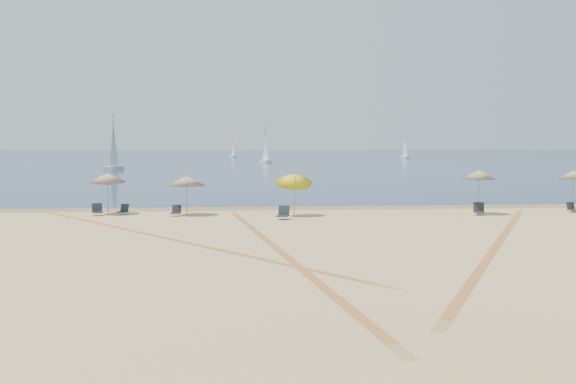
% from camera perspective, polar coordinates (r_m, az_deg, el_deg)
% --- Properties ---
extents(ground, '(160.00, 160.00, 0.00)m').
position_cam_1_polar(ground, '(19.80, 5.30, -7.84)').
color(ground, tan).
rests_on(ground, ground).
extents(ocean, '(500.00, 500.00, 0.00)m').
position_cam_1_polar(ocean, '(244.10, -4.37, 3.08)').
color(ocean, '#0C2151').
rests_on(ocean, ground).
extents(wet_sand, '(500.00, 500.00, 0.00)m').
position_cam_1_polar(wet_sand, '(43.38, -0.48, -1.34)').
color(wet_sand, olive).
rests_on(wet_sand, ground).
extents(umbrella_1, '(2.06, 2.10, 2.48)m').
position_cam_1_polar(umbrella_1, '(40.81, -14.85, 1.17)').
color(umbrella_1, gray).
rests_on(umbrella_1, ground).
extents(umbrella_2, '(2.19, 2.19, 2.30)m').
position_cam_1_polar(umbrella_2, '(39.39, -8.49, 0.93)').
color(umbrella_2, gray).
rests_on(umbrella_2, ground).
extents(umbrella_3, '(2.06, 2.13, 2.77)m').
position_cam_1_polar(umbrella_3, '(38.39, 0.50, 1.16)').
color(umbrella_3, gray).
rests_on(umbrella_3, ground).
extents(umbrella_4, '(1.95, 1.95, 2.64)m').
position_cam_1_polar(umbrella_4, '(40.97, 15.68, 1.40)').
color(umbrella_4, gray).
rests_on(umbrella_4, ground).
extents(umbrella_5, '(1.92, 1.96, 2.58)m').
position_cam_1_polar(umbrella_5, '(44.41, 22.81, 1.34)').
color(umbrella_5, gray).
rests_on(umbrella_5, ground).
extents(chair_2, '(0.72, 0.79, 0.68)m').
position_cam_1_polar(chair_2, '(40.39, -15.66, -1.47)').
color(chair_2, black).
rests_on(chair_2, ground).
extents(chair_3, '(0.71, 0.76, 0.62)m').
position_cam_1_polar(chair_3, '(40.37, -13.60, -1.47)').
color(chair_3, black).
rests_on(chair_3, ground).
extents(chair_4, '(0.59, 0.67, 0.63)m').
position_cam_1_polar(chair_4, '(39.06, -9.34, -1.59)').
color(chair_4, black).
rests_on(chair_4, ground).
extents(chair_5, '(0.82, 0.88, 0.74)m').
position_cam_1_polar(chair_5, '(36.82, -0.40, -1.80)').
color(chair_5, black).
rests_on(chair_5, ground).
extents(chair_6, '(0.78, 0.85, 0.72)m').
position_cam_1_polar(chair_6, '(40.58, 15.66, -1.41)').
color(chair_6, black).
rests_on(chair_6, ground).
extents(chair_7, '(0.55, 0.63, 0.59)m').
position_cam_1_polar(chair_7, '(44.10, 22.64, -1.23)').
color(chair_7, black).
rests_on(chair_7, ground).
extents(sailboat_0, '(2.52, 5.54, 8.01)m').
position_cam_1_polar(sailboat_0, '(149.37, -1.90, 3.41)').
color(sailboat_0, white).
rests_on(sailboat_0, ocean).
extents(sailboat_1, '(2.37, 5.95, 8.62)m').
position_cam_1_polar(sailboat_1, '(108.74, -14.37, 3.15)').
color(sailboat_1, white).
rests_on(sailboat_1, ocean).
extents(sailboat_2, '(2.38, 5.11, 7.38)m').
position_cam_1_polar(sailboat_2, '(210.36, -4.63, 3.53)').
color(sailboat_2, white).
rests_on(sailboat_2, ocean).
extents(sailboat_3, '(1.89, 5.28, 7.70)m').
position_cam_1_polar(sailboat_3, '(200.52, 9.75, 3.49)').
color(sailboat_3, white).
rests_on(sailboat_3, ocean).
extents(tire_tracks, '(53.33, 42.78, 0.00)m').
position_cam_1_polar(tire_tracks, '(28.57, 1.45, -4.15)').
color(tire_tracks, tan).
rests_on(tire_tracks, ground).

